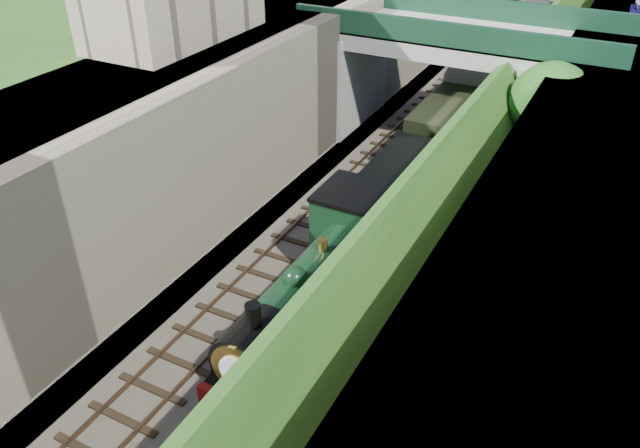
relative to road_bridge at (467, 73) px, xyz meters
The scene contains 13 objects.
trackbed 5.72m from the road_bridge, 103.28° to the right, with size 10.00×90.00×0.20m, color #473F38.
retaining_wall 7.61m from the road_bridge, 148.17° to the right, with size 1.00×90.00×7.00m, color #756B56.
street_plateau_left 10.73m from the road_bridge, 158.09° to the right, with size 6.00×90.00×7.00m, color #262628.
street_plateau_right 9.49m from the road_bridge, 25.06° to the right, with size 8.00×90.00×6.25m, color #262628.
embankment_slope 5.63m from the road_bridge, 42.40° to the right, with size 4.77×90.00×6.43m.
track_left 6.27m from the road_bridge, 126.35° to the right, with size 2.50×90.00×0.20m.
track_right 5.54m from the road_bridge, 86.34° to the right, with size 2.50×90.00×0.20m.
road_bridge is the anchor object (origin of this frame).
tree 6.55m from the road_bridge, 40.42° to the right, with size 3.60×3.80×6.60m.
locomotive 17.13m from the road_bridge, 89.14° to the right, with size 3.10×10.23×3.83m.
tender 9.94m from the road_bridge, 88.48° to the right, with size 2.70×6.00×3.05m.
coach_front 3.61m from the road_bridge, 85.08° to the left, with size 2.90×18.00×3.70m.
coach_middle 21.87m from the road_bridge, 89.33° to the left, with size 2.90×18.00×3.70m.
Camera 1 is at (8.78, -7.53, 14.70)m, focal length 35.00 mm.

